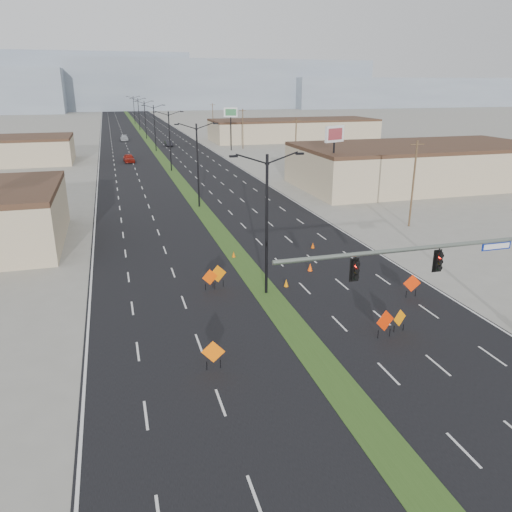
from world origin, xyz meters
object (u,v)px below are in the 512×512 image
object	(u,v)px
pole_sign_east_far	(231,116)
streetlight_2	(170,139)
car_left	(129,158)
cone_2	(313,245)
streetlight_1	(198,163)
construction_sign_0	(213,353)
cone_3	(234,255)
construction_sign_4	(385,322)
streetlight_6	(134,109)
streetlight_4	(145,119)
construction_sign_2	(218,274)
car_far	(124,138)
cone_0	(286,283)
streetlight_5	(139,113)
car_mid	(169,144)
construction_sign_5	(412,284)
streetlight_3	(155,127)
streetlight_0	(267,221)
cone_1	(310,267)
construction_sign_1	(210,278)
construction_sign_3	(400,319)
signal_mast	(466,266)
pole_sign_east_near	(334,140)

from	to	relation	value
pole_sign_east_far	streetlight_2	bearing A→B (deg)	-104.24
car_left	cone_2	distance (m)	61.25
streetlight_1	streetlight_2	world-z (taller)	same
construction_sign_0	cone_3	size ratio (longest dim) A/B	3.03
streetlight_2	construction_sign_4	xyz separation A→B (m)	(4.78, -64.39, -4.35)
streetlight_6	construction_sign_4	size ratio (longest dim) A/B	5.56
streetlight_4	construction_sign_2	bearing A→B (deg)	-91.64
streetlight_2	car_far	bearing A→B (deg)	96.58
cone_0	cone_2	xyz separation A→B (m)	(5.43, 8.04, -0.02)
streetlight_5	car_mid	size ratio (longest dim) A/B	2.46
streetlight_2	car_far	size ratio (longest dim) A/B	2.12
streetlight_5	construction_sign_5	distance (m)	143.95
streetlight_3	car_left	xyz separation A→B (m)	(-6.65, -15.55, -4.62)
construction_sign_5	cone_2	bearing A→B (deg)	111.93
streetlight_0	construction_sign_2	xyz separation A→B (m)	(-3.14, 1.99, -4.37)
streetlight_5	construction_sign_5	world-z (taller)	streetlight_5
streetlight_3	streetlight_4	distance (m)	28.00
car_left	car_mid	bearing A→B (deg)	62.57
construction_sign_0	cone_2	xyz separation A→B (m)	(12.95, 17.80, -0.71)
construction_sign_0	cone_1	size ratio (longest dim) A/B	2.53
car_left	construction_sign_1	world-z (taller)	construction_sign_1
cone_3	streetlight_3	bearing A→B (deg)	89.68
streetlight_5	car_mid	xyz separation A→B (m)	(3.76, -47.68, -4.75)
cone_1	pole_sign_east_far	world-z (taller)	pole_sign_east_far
streetlight_1	construction_sign_4	bearing A→B (deg)	-82.52
streetlight_3	cone_1	xyz separation A→B (m)	(4.77, -80.65, -5.09)
construction_sign_3	construction_sign_2	bearing A→B (deg)	112.59
streetlight_0	streetlight_6	world-z (taller)	same
signal_mast	car_left	distance (m)	80.01
streetlight_5	construction_sign_4	xyz separation A→B (m)	(4.78, -148.39, -4.35)
car_left	construction_sign_2	size ratio (longest dim) A/B	2.62
streetlight_0	streetlight_6	distance (m)	168.00
signal_mast	construction_sign_4	distance (m)	5.55
pole_sign_east_far	streetlight_4	bearing A→B (deg)	137.80
streetlight_0	streetlight_2	xyz separation A→B (m)	(0.00, 56.00, 0.00)
construction_sign_0	cone_1	xyz separation A→B (m)	(10.49, 12.35, -0.66)
construction_sign_4	signal_mast	bearing A→B (deg)	-37.05
signal_mast	streetlight_3	bearing A→B (deg)	95.20
streetlight_5	car_mid	world-z (taller)	streetlight_5
streetlight_1	streetlight_3	distance (m)	56.00
streetlight_2	car_left	size ratio (longest dim) A/B	2.15
streetlight_1	construction_sign_4	size ratio (longest dim) A/B	5.56
streetlight_4	cone_0	size ratio (longest dim) A/B	16.91
streetlight_3	pole_sign_east_far	xyz separation A→B (m)	(16.69, -3.02, 2.25)
streetlight_2	car_mid	size ratio (longest dim) A/B	2.46
streetlight_2	construction_sign_2	bearing A→B (deg)	-93.33
cone_0	cone_3	bearing A→B (deg)	106.44
signal_mast	car_left	xyz separation A→B (m)	(-15.20, 78.45, -4.00)
construction_sign_1	construction_sign_5	size ratio (longest dim) A/B	0.93
pole_sign_east_near	car_mid	bearing A→B (deg)	80.65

